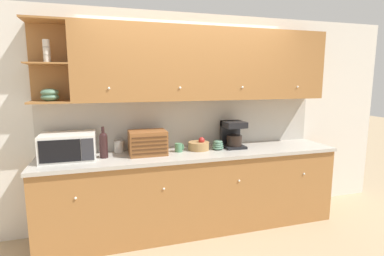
% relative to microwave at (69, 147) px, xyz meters
% --- Properties ---
extents(ground_plane, '(24.00, 24.00, 0.00)m').
position_rel_microwave_xyz_m(ground_plane, '(1.38, 0.25, -1.10)').
color(ground_plane, tan).
extents(wall_back, '(5.90, 0.06, 2.60)m').
position_rel_microwave_xyz_m(wall_back, '(1.38, 0.28, 0.20)').
color(wall_back, silver).
rests_on(wall_back, ground_plane).
extents(counter_unit, '(3.52, 0.66, 0.96)m').
position_rel_microwave_xyz_m(counter_unit, '(1.38, -0.06, -0.62)').
color(counter_unit, '#A36B38').
rests_on(counter_unit, ground_plane).
extents(backsplash_panel, '(3.50, 0.01, 0.60)m').
position_rel_microwave_xyz_m(backsplash_panel, '(1.38, 0.25, 0.16)').
color(backsplash_panel, '#B7B2A8').
rests_on(backsplash_panel, counter_unit).
extents(upper_cabinets, '(3.50, 0.35, 0.84)m').
position_rel_microwave_xyz_m(upper_cabinets, '(1.56, 0.09, 0.88)').
color(upper_cabinets, '#A36B38').
rests_on(upper_cabinets, backsplash_panel).
extents(microwave, '(0.55, 0.41, 0.28)m').
position_rel_microwave_xyz_m(microwave, '(0.00, 0.00, 0.00)').
color(microwave, silver).
rests_on(microwave, counter_unit).
extents(wine_bottle, '(0.09, 0.09, 0.34)m').
position_rel_microwave_xyz_m(wine_bottle, '(0.36, -0.03, 0.01)').
color(wine_bottle, black).
rests_on(wine_bottle, counter_unit).
extents(storage_canister, '(0.12, 0.12, 0.15)m').
position_rel_microwave_xyz_m(storage_canister, '(0.53, 0.17, -0.07)').
color(storage_canister, silver).
rests_on(storage_canister, counter_unit).
extents(bread_box, '(0.42, 0.30, 0.27)m').
position_rel_microwave_xyz_m(bread_box, '(0.84, -0.02, -0.01)').
color(bread_box, brown).
rests_on(bread_box, counter_unit).
extents(mug, '(0.10, 0.09, 0.10)m').
position_rel_microwave_xyz_m(mug, '(1.21, -0.00, -0.09)').
color(mug, '#4C845B').
rests_on(mug, counter_unit).
extents(fruit_basket, '(0.25, 0.25, 0.16)m').
position_rel_microwave_xyz_m(fruit_basket, '(1.47, 0.02, -0.09)').
color(fruit_basket, '#A87F4C').
rests_on(fruit_basket, counter_unit).
extents(bowl_stack_on_counter, '(0.14, 0.14, 0.12)m').
position_rel_microwave_xyz_m(bowl_stack_on_counter, '(1.70, -0.03, -0.09)').
color(bowl_stack_on_counter, slate).
rests_on(bowl_stack_on_counter, counter_unit).
extents(coffee_maker, '(0.26, 0.28, 0.33)m').
position_rel_microwave_xyz_m(coffee_maker, '(1.92, 0.04, 0.02)').
color(coffee_maker, black).
rests_on(coffee_maker, counter_unit).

